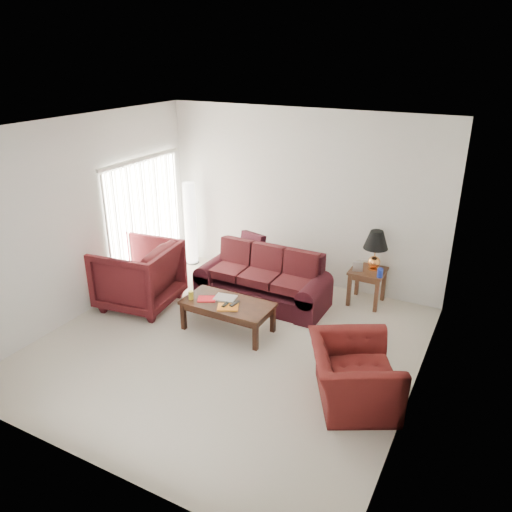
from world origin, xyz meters
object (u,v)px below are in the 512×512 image
(floor_lamp, at_px, (190,223))
(armchair_right, at_px, (353,375))
(sofa, at_px, (262,278))
(end_table, at_px, (367,286))
(coffee_table, at_px, (228,316))
(armchair_left, at_px, (138,275))

(floor_lamp, bearing_deg, armchair_right, -32.26)
(sofa, relative_size, end_table, 3.60)
(sofa, distance_m, coffee_table, 1.05)
(coffee_table, bearing_deg, armchair_right, -6.28)
(sofa, height_order, end_table, sofa)
(sofa, bearing_deg, end_table, 26.28)
(sofa, height_order, floor_lamp, floor_lamp)
(armchair_left, bearing_deg, end_table, 111.34)
(coffee_table, bearing_deg, floor_lamp, 147.92)
(armchair_right, bearing_deg, armchair_left, 50.84)
(sofa, height_order, armchair_right, sofa)
(armchair_right, distance_m, coffee_table, 2.22)
(armchair_left, bearing_deg, coffee_table, 81.73)
(end_table, relative_size, armchair_right, 0.53)
(armchair_left, xyz_separation_m, coffee_table, (1.67, -0.03, -0.29))
(end_table, distance_m, armchair_left, 3.68)
(sofa, height_order, coffee_table, sofa)
(sofa, distance_m, armchair_right, 2.69)
(sofa, xyz_separation_m, end_table, (1.51, 0.76, -0.14))
(sofa, bearing_deg, armchair_left, -150.04)
(floor_lamp, height_order, armchair_left, floor_lamp)
(end_table, distance_m, coffee_table, 2.37)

